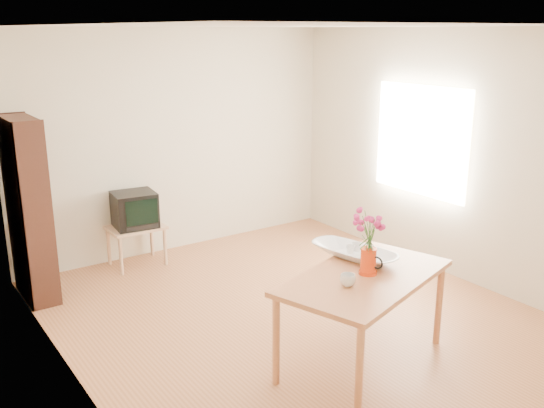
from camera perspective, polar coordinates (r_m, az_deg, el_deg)
room at (r=5.37m, az=2.05°, el=2.42°), size 4.50×4.50×4.50m
table at (r=4.78m, az=8.68°, el=-7.50°), size 1.63×1.22×0.75m
tv_stand at (r=6.95m, az=-12.68°, el=-2.62°), size 0.60×0.45×0.46m
bookshelf at (r=6.30m, az=-21.84°, el=-1.03°), size 0.28×0.70×1.80m
pitcher at (r=4.74m, az=9.04°, el=-5.42°), size 0.14×0.22×0.21m
flowers at (r=4.65m, az=9.19°, el=-2.24°), size 0.24×0.24×0.34m
mug at (r=4.53m, az=7.15°, el=-7.12°), size 0.16×0.16×0.09m
bowl at (r=5.01m, az=7.79°, el=-2.46°), size 0.60×0.60×0.48m
teacup_a at (r=5.00m, az=7.43°, el=-3.08°), size 0.09×0.09×0.06m
teacup_b at (r=5.07m, az=8.00°, el=-2.83°), size 0.08×0.08×0.06m
television at (r=6.88m, az=-12.86°, el=-0.44°), size 0.49×0.46×0.39m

